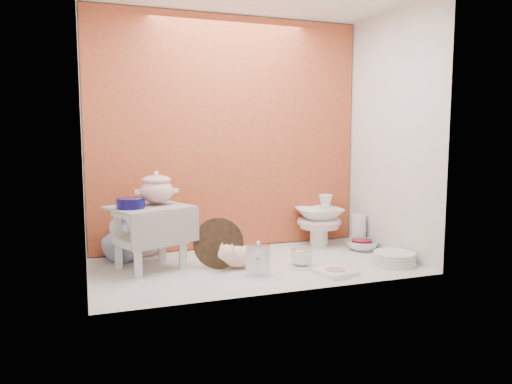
# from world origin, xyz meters

# --- Properties ---
(ground) EXTENTS (1.80, 1.80, 0.00)m
(ground) POSITION_xyz_m (0.00, 0.00, 0.00)
(ground) COLOR silver
(ground) RESTS_ON ground
(niche_shell) EXTENTS (1.86, 1.03, 1.53)m
(niche_shell) POSITION_xyz_m (0.00, 0.18, 0.93)
(niche_shell) COLOR #B25D2C
(niche_shell) RESTS_ON ground
(step_stool) EXTENTS (0.51, 0.48, 0.35)m
(step_stool) POSITION_xyz_m (-0.56, 0.14, 0.18)
(step_stool) COLOR silver
(step_stool) RESTS_ON ground
(soup_tureen) EXTENTS (0.28, 0.28, 0.19)m
(soup_tureen) POSITION_xyz_m (-0.51, 0.20, 0.45)
(soup_tureen) COLOR white
(soup_tureen) RESTS_ON step_stool
(cobalt_bowl) EXTENTS (0.18, 0.18, 0.06)m
(cobalt_bowl) POSITION_xyz_m (-0.67, 0.10, 0.38)
(cobalt_bowl) COLOR #0C0945
(cobalt_bowl) RESTS_ON step_stool
(floral_platter) EXTENTS (0.38, 0.16, 0.37)m
(floral_platter) POSITION_xyz_m (-0.58, 0.44, 0.18)
(floral_platter) COLOR white
(floral_platter) RESTS_ON ground
(blue_white_vase) EXTENTS (0.33, 0.33, 0.27)m
(blue_white_vase) POSITION_xyz_m (-0.69, 0.36, 0.13)
(blue_white_vase) COLOR white
(blue_white_vase) RESTS_ON ground
(lacquer_tray) EXTENTS (0.29, 0.17, 0.28)m
(lacquer_tray) POSITION_xyz_m (-0.20, 0.02, 0.14)
(lacquer_tray) COLOR black
(lacquer_tray) RESTS_ON ground
(mantel_clock) EXTENTS (0.13, 0.09, 0.18)m
(mantel_clock) POSITION_xyz_m (-0.05, -0.20, 0.09)
(mantel_clock) COLOR silver
(mantel_clock) RESTS_ON ground
(plush_pig) EXTENTS (0.24, 0.17, 0.14)m
(plush_pig) POSITION_xyz_m (-0.10, -0.02, 0.07)
(plush_pig) COLOR beige
(plush_pig) RESTS_ON ground
(teacup_saucer) EXTENTS (0.16, 0.16, 0.01)m
(teacup_saucer) POSITION_xyz_m (0.24, -0.12, 0.01)
(teacup_saucer) COLOR white
(teacup_saucer) RESTS_ON ground
(gold_rim_teacup) EXTENTS (0.16, 0.16, 0.10)m
(gold_rim_teacup) POSITION_xyz_m (0.24, -0.12, 0.06)
(gold_rim_teacup) COLOR white
(gold_rim_teacup) RESTS_ON teacup_saucer
(lattice_dish) EXTENTS (0.22, 0.22, 0.03)m
(lattice_dish) POSITION_xyz_m (0.35, -0.32, 0.01)
(lattice_dish) COLOR white
(lattice_dish) RESTS_ON ground
(dinner_plate_stack) EXTENTS (0.33, 0.33, 0.07)m
(dinner_plate_stack) POSITION_xyz_m (0.76, -0.25, 0.04)
(dinner_plate_stack) COLOR white
(dinner_plate_stack) RESTS_ON ground
(crystal_bowl) EXTENTS (0.22, 0.22, 0.06)m
(crystal_bowl) POSITION_xyz_m (0.78, 0.12, 0.03)
(crystal_bowl) COLOR silver
(crystal_bowl) RESTS_ON ground
(clear_glass_vase) EXTENTS (0.11, 0.11, 0.21)m
(clear_glass_vase) POSITION_xyz_m (0.84, 0.26, 0.10)
(clear_glass_vase) COLOR silver
(clear_glass_vase) RESTS_ON ground
(porcelain_tower) EXTENTS (0.30, 0.30, 0.34)m
(porcelain_tower) POSITION_xyz_m (0.58, 0.34, 0.17)
(porcelain_tower) COLOR white
(porcelain_tower) RESTS_ON ground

